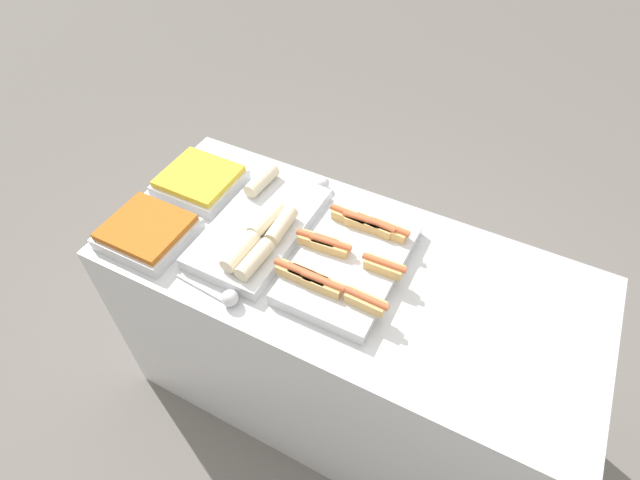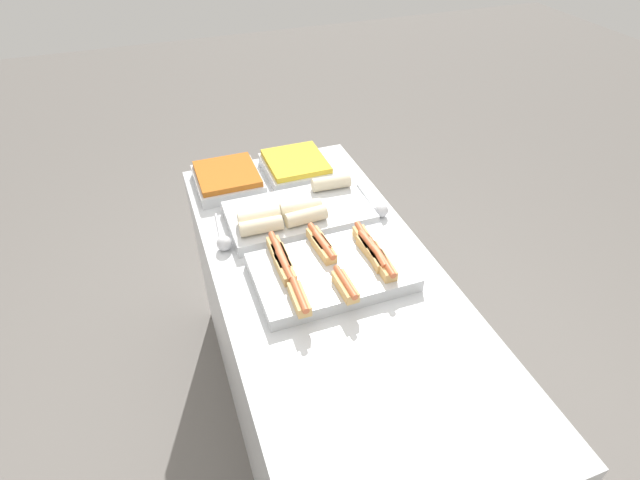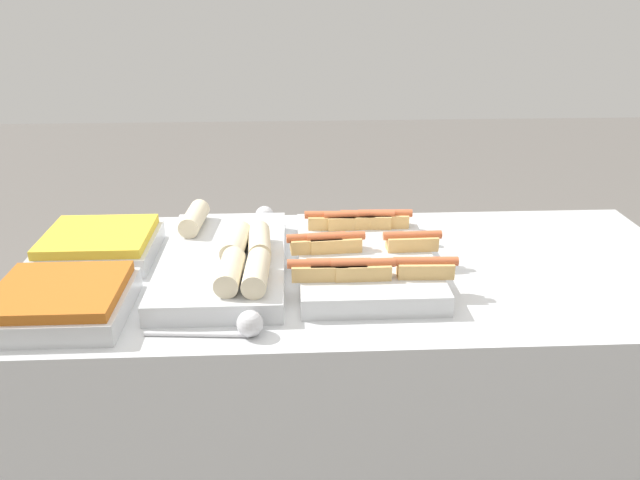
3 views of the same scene
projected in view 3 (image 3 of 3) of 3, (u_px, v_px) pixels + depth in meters
name	position (u px, v px, depth m)	size (l,w,h in m)	color
counter	(355.00, 415.00, 1.81)	(1.75, 0.77, 0.95)	silver
tray_hotdogs	(363.00, 254.00, 1.60)	(0.40, 0.53, 0.10)	silver
tray_wraps	(226.00, 259.00, 1.58)	(0.31, 0.56, 0.11)	silver
tray_side_front	(61.00, 301.00, 1.38)	(0.30, 0.27, 0.07)	silver
tray_side_back	(100.00, 245.00, 1.66)	(0.30, 0.27, 0.07)	silver
serving_spoon_near	(244.00, 325.00, 1.31)	(0.25, 0.06, 0.06)	silver
serving_spoon_far	(260.00, 216.00, 1.89)	(0.27, 0.06, 0.06)	silver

